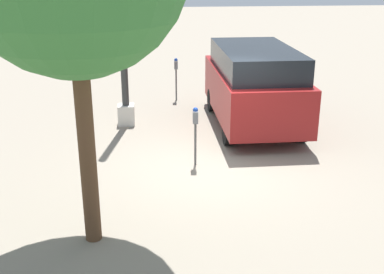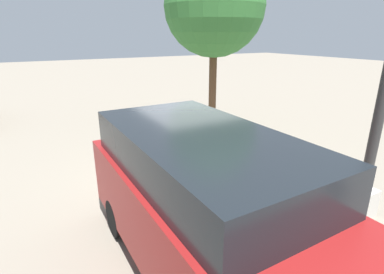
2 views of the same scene
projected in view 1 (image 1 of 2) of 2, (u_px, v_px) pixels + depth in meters
The scene contains 5 objects.
ground_plane at pixel (212, 165), 10.47m from camera, with size 80.00×80.00×0.00m, color gray.
parking_meter_near at pixel (195, 123), 10.18m from camera, with size 0.21×0.12×1.30m.
parking_meter_far at pixel (176, 69), 15.10m from camera, with size 0.21×0.12×1.36m.
lamp_post at pixel (122, 33), 12.28m from camera, with size 0.44×0.44×6.63m.
parked_van at pixel (254, 84), 12.68m from camera, with size 4.56×2.03×2.12m.
Camera 1 is at (-9.54, 1.37, 4.15)m, focal length 45.00 mm.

